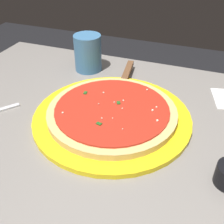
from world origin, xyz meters
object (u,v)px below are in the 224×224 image
(serving_plate, at_px, (112,117))
(cup_tall_drink, at_px, (88,53))
(pizza_server, at_px, (125,79))
(pizza, at_px, (112,111))

(serving_plate, xyz_separation_m, cup_tall_drink, (0.16, -0.22, 0.05))
(serving_plate, height_order, pizza_server, pizza_server)
(serving_plate, distance_m, cup_tall_drink, 0.28)
(pizza_server, distance_m, cup_tall_drink, 0.15)
(serving_plate, distance_m, pizza, 0.02)
(serving_plate, height_order, pizza, pizza)
(pizza, relative_size, cup_tall_drink, 2.76)
(pizza_server, bearing_deg, serving_plate, 98.02)
(serving_plate, bearing_deg, pizza, -148.66)
(serving_plate, relative_size, pizza_server, 1.68)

